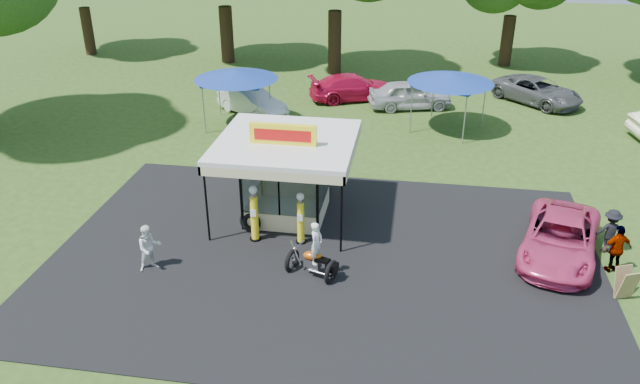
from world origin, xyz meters
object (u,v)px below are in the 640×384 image
(a_frame_sign, at_px, (626,284))
(bg_car_b, at_px, (353,87))
(gas_station_kiosk, at_px, (287,176))
(motorcycle, at_px, (315,255))
(pink_sedan, at_px, (560,238))
(bg_car_a, at_px, (252,102))
(bg_car_c, at_px, (410,95))
(tent_east, at_px, (451,78))
(gas_pump_right, at_px, (301,220))
(tent_west, at_px, (236,75))
(kiosk_car, at_px, (298,182))
(spectator_west, at_px, (149,248))
(spectator_east_a, at_px, (610,231))
(gas_pump_left, at_px, (254,215))
(spectator_east_b, at_px, (617,249))
(bg_car_d, at_px, (537,91))

(a_frame_sign, height_order, bg_car_b, bg_car_b)
(gas_station_kiosk, distance_m, motorcycle, 4.72)
(motorcycle, xyz_separation_m, a_frame_sign, (10.34, 0.37, -0.30))
(motorcycle, relative_size, pink_sedan, 0.41)
(pink_sedan, height_order, bg_car_a, bg_car_a)
(bg_car_c, bearing_deg, a_frame_sign, -172.84)
(pink_sedan, xyz_separation_m, tent_east, (-3.82, 12.73, 2.19))
(gas_pump_right, relative_size, tent_west, 0.46)
(gas_pump_right, xyz_separation_m, motorcycle, (0.89, -2.12, -0.16))
(kiosk_car, distance_m, tent_east, 11.48)
(pink_sedan, bearing_deg, bg_car_c, 125.75)
(spectator_west, relative_size, tent_east, 0.38)
(pink_sedan, bearing_deg, bg_car_b, 134.43)
(a_frame_sign, relative_size, bg_car_a, 0.24)
(spectator_west, xyz_separation_m, tent_east, (10.66, 15.93, 2.07))
(spectator_east_a, bearing_deg, gas_pump_left, 2.88)
(kiosk_car, xyz_separation_m, bg_car_b, (0.92, 13.53, 0.32))
(tent_west, bearing_deg, spectator_east_b, -35.58)
(spectator_east_a, bearing_deg, motorcycle, 14.88)
(kiosk_car, xyz_separation_m, tent_west, (-4.96, 7.87, 2.44))
(gas_station_kiosk, relative_size, tent_east, 1.16)
(spectator_west, xyz_separation_m, bg_car_d, (16.30, 21.59, -0.09))
(gas_station_kiosk, height_order, tent_east, gas_station_kiosk)
(pink_sedan, relative_size, bg_car_a, 1.18)
(gas_station_kiosk, xyz_separation_m, gas_pump_right, (0.96, -2.13, -0.75))
(gas_pump_right, xyz_separation_m, a_frame_sign, (11.24, -1.75, -0.46))
(motorcycle, relative_size, bg_car_d, 0.39)
(gas_station_kiosk, relative_size, tent_west, 1.17)
(gas_pump_right, bearing_deg, motorcycle, -67.13)
(tent_west, bearing_deg, gas_station_kiosk, -63.78)
(gas_station_kiosk, bearing_deg, gas_pump_left, -110.32)
(pink_sedan, height_order, tent_east, tent_east)
(tent_east, bearing_deg, bg_car_c, 122.41)
(spectator_east_a, bearing_deg, pink_sedan, 16.02)
(bg_car_a, height_order, bg_car_d, bg_car_d)
(a_frame_sign, distance_m, kiosk_car, 13.63)
(tent_east, bearing_deg, bg_car_a, 176.20)
(gas_pump_right, distance_m, tent_west, 13.69)
(gas_pump_left, distance_m, bg_car_a, 14.68)
(gas_pump_left, xyz_separation_m, spectator_east_b, (13.07, -0.04, -0.20))
(bg_car_b, height_order, tent_west, tent_west)
(kiosk_car, bearing_deg, spectator_west, 150.07)
(gas_pump_right, height_order, bg_car_c, gas_pump_right)
(pink_sedan, bearing_deg, kiosk_car, 175.86)
(gas_station_kiosk, relative_size, spectator_east_b, 2.94)
(a_frame_sign, relative_size, tent_west, 0.24)
(pink_sedan, bearing_deg, gas_station_kiosk, -172.84)
(gas_pump_left, xyz_separation_m, tent_east, (7.49, 13.41, 1.83))
(gas_pump_right, distance_m, motorcycle, 2.30)
(a_frame_sign, xyz_separation_m, spectator_east_b, (0.06, 1.63, 0.35))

